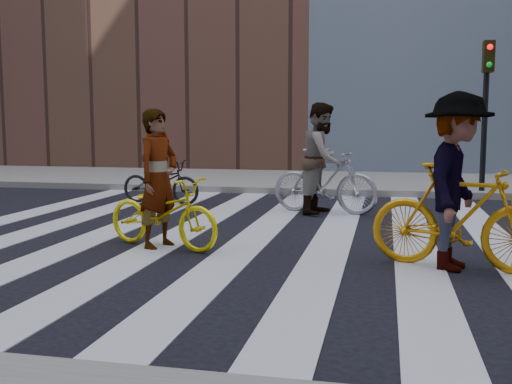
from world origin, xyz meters
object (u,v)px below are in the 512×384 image
(bike_yellow_left, at_px, (163,212))
(rider_mid, at_px, (322,158))
(bike_silver_mid, at_px, (325,181))
(bike_dark_rear, at_px, (161,182))
(rider_right, at_px, (456,182))
(rider_left, at_px, (158,179))
(traffic_signal, at_px, (486,91))
(rider_rear, at_px, (158,157))
(bike_yellow_right, at_px, (460,217))

(bike_yellow_left, height_order, rider_mid, rider_mid)
(bike_silver_mid, xyz_separation_m, bike_dark_rear, (-3.35, 0.58, -0.14))
(bike_dark_rear, xyz_separation_m, rider_right, (5.17, -4.41, 0.54))
(rider_mid, bearing_deg, rider_left, 164.82)
(bike_yellow_left, height_order, rider_right, rider_right)
(traffic_signal, height_order, rider_rear, traffic_signal)
(bike_yellow_left, bearing_deg, traffic_signal, -17.68)
(rider_mid, xyz_separation_m, rider_rear, (-3.35, 0.58, -0.05))
(bike_silver_mid, bearing_deg, rider_rear, 92.46)
(bike_yellow_left, bearing_deg, bike_dark_rear, 41.42)
(bike_yellow_right, relative_size, rider_rear, 1.05)
(bike_silver_mid, height_order, rider_left, rider_left)
(bike_yellow_left, distance_m, bike_silver_mid, 3.85)
(rider_mid, bearing_deg, traffic_signal, -34.98)
(bike_silver_mid, relative_size, rider_rear, 1.03)
(rider_left, relative_size, rider_right, 0.92)
(bike_yellow_right, xyz_separation_m, rider_right, (-0.05, 0.00, 0.39))
(bike_yellow_right, bearing_deg, bike_silver_mid, 42.07)
(bike_yellow_left, distance_m, bike_yellow_right, 3.66)
(bike_yellow_right, xyz_separation_m, rider_left, (-3.68, 0.41, 0.31))
(bike_dark_rear, distance_m, rider_mid, 3.39)
(traffic_signal, xyz_separation_m, rider_rear, (-6.51, -2.36, -1.35))
(bike_yellow_left, xyz_separation_m, rider_left, (-0.05, 0.00, 0.44))
(bike_yellow_right, bearing_deg, traffic_signal, 5.66)
(bike_yellow_left, bearing_deg, bike_silver_mid, -7.49)
(traffic_signal, bearing_deg, rider_right, -100.80)
(bike_silver_mid, xyz_separation_m, rider_left, (-1.81, -3.42, 0.32))
(bike_yellow_left, xyz_separation_m, bike_silver_mid, (1.76, 3.42, 0.12))
(traffic_signal, xyz_separation_m, bike_dark_rear, (-6.46, -2.36, -1.84))
(rider_right, bearing_deg, rider_rear, 65.86)
(rider_mid, height_order, rider_right, rider_mid)
(bike_yellow_left, relative_size, bike_silver_mid, 0.92)
(bike_silver_mid, distance_m, rider_left, 3.88)
(bike_yellow_left, bearing_deg, rider_right, -76.74)
(bike_yellow_right, distance_m, rider_right, 0.39)
(bike_dark_rear, bearing_deg, bike_silver_mid, -92.29)
(rider_left, xyz_separation_m, rider_mid, (1.76, 3.42, 0.09))
(bike_yellow_left, height_order, rider_left, rider_left)
(traffic_signal, relative_size, rider_rear, 1.78)
(traffic_signal, height_order, bike_dark_rear, traffic_signal)
(bike_yellow_left, distance_m, rider_right, 3.64)
(rider_rear, bearing_deg, bike_yellow_right, -122.42)
(bike_yellow_left, xyz_separation_m, bike_yellow_right, (3.63, -0.41, 0.13))
(bike_yellow_right, xyz_separation_m, rider_rear, (-5.27, 4.41, 0.34))
(bike_silver_mid, bearing_deg, rider_right, -142.48)
(traffic_signal, distance_m, rider_left, 8.15)
(bike_yellow_right, height_order, rider_right, rider_right)
(bike_yellow_left, xyz_separation_m, rider_rear, (-1.63, 3.99, 0.47))
(bike_silver_mid, distance_m, rider_mid, 0.41)
(bike_yellow_right, distance_m, bike_dark_rear, 6.83)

